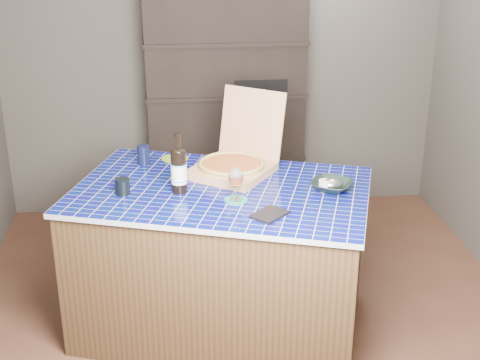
{
  "coord_description": "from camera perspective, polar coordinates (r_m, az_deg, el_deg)",
  "views": [
    {
      "loc": [
        -0.44,
        -3.51,
        2.37
      ],
      "look_at": [
        -0.05,
        0.0,
        0.93
      ],
      "focal_mm": 50.0,
      "sensor_mm": 36.0,
      "label": 1
    }
  ],
  "objects": [
    {
      "name": "mead_bottle",
      "position": [
        3.7,
        -5.25,
        0.93
      ],
      "size": [
        0.09,
        0.09,
        0.34
      ],
      "color": "black",
      "rests_on": "kitchen_island"
    },
    {
      "name": "room",
      "position": [
        3.71,
        0.81,
        4.59
      ],
      "size": [
        3.5,
        3.5,
        3.5
      ],
      "color": "brown",
      "rests_on": "ground"
    },
    {
      "name": "foil_contents",
      "position": [
        3.77,
        7.83,
        -0.3
      ],
      "size": [
        0.12,
        0.1,
        0.06
      ],
      "primitive_type": "ellipsoid",
      "color": "#AAADB6",
      "rests_on": "bowl"
    },
    {
      "name": "wine_glass",
      "position": [
        3.57,
        -0.36,
        0.14
      ],
      "size": [
        0.08,
        0.08,
        0.18
      ],
      "color": "white",
      "rests_on": "teal_trivet"
    },
    {
      "name": "tumbler",
      "position": [
        3.74,
        -9.99,
        -0.55
      ],
      "size": [
        0.08,
        0.08,
        0.09
      ],
      "primitive_type": "cylinder",
      "color": "black",
      "rests_on": "kitchen_island"
    },
    {
      "name": "teal_trivet",
      "position": [
        3.62,
        -0.35,
        -1.71
      ],
      "size": [
        0.13,
        0.13,
        0.01
      ],
      "primitive_type": "cylinder",
      "color": "#167463",
      "rests_on": "kitchen_island"
    },
    {
      "name": "pizza_box",
      "position": [
        3.97,
        -0.53,
        1.48
      ],
      "size": [
        0.64,
        0.66,
        0.46
      ],
      "rotation": [
        0.0,
        0.0,
        -0.62
      ],
      "color": "tan",
      "rests_on": "kitchen_island"
    },
    {
      "name": "bowl",
      "position": [
        3.78,
        7.82,
        -0.48
      ],
      "size": [
        0.31,
        0.31,
        0.05
      ],
      "primitive_type": "imported",
      "rotation": [
        0.0,
        0.0,
        -0.54
      ],
      "color": "black",
      "rests_on": "kitchen_island"
    },
    {
      "name": "shelving_unit",
      "position": [
        5.26,
        -1.2,
        6.0
      ],
      "size": [
        1.2,
        0.41,
        1.8
      ],
      "color": "black",
      "rests_on": "floor"
    },
    {
      "name": "green_trivet",
      "position": [
        4.24,
        -5.57,
        1.85
      ],
      "size": [
        0.17,
        0.17,
        0.01
      ],
      "primitive_type": "cylinder",
      "color": "olive",
      "rests_on": "kitchen_island"
    },
    {
      "name": "white_jar",
      "position": [
        3.76,
        7.27,
        -0.48
      ],
      "size": [
        0.07,
        0.07,
        0.06
      ],
      "primitive_type": "cylinder",
      "color": "silver",
      "rests_on": "kitchen_island"
    },
    {
      "name": "navy_cup",
      "position": [
        4.16,
        -8.24,
        2.14
      ],
      "size": [
        0.08,
        0.08,
        0.12
      ],
      "primitive_type": "cylinder",
      "color": "black",
      "rests_on": "kitchen_island"
    },
    {
      "name": "dvd_case",
      "position": [
        3.44,
        2.55,
        -2.95
      ],
      "size": [
        0.22,
        0.22,
        0.01
      ],
      "primitive_type": "cube",
      "rotation": [
        0.0,
        0.0,
        -0.8
      ],
      "color": "black",
      "rests_on": "kitchen_island"
    },
    {
      "name": "kitchen_island",
      "position": [
        3.97,
        -1.57,
        -6.73
      ],
      "size": [
        1.89,
        1.51,
        0.9
      ],
      "rotation": [
        0.0,
        0.0,
        -0.32
      ],
      "color": "#472E1C",
      "rests_on": "floor"
    }
  ]
}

